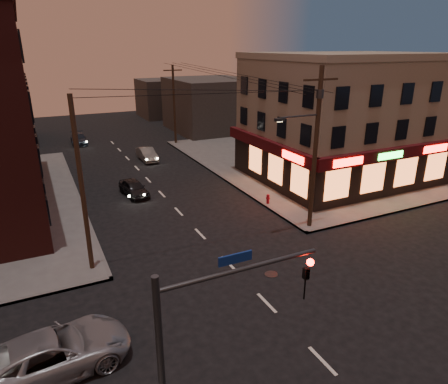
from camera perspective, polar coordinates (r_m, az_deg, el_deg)
ground at (r=19.23m, az=6.12°, el=-15.49°), size 120.00×120.00×0.00m
sidewalk_ne at (r=43.11m, az=13.33°, el=4.71°), size 24.00×28.00×0.15m
pizza_building at (r=36.57m, az=16.91°, el=10.15°), size 15.85×12.85×10.50m
bg_building_ne_a at (r=56.39m, az=-2.04°, el=12.35°), size 10.00×12.00×7.00m
bg_building_ne_b at (r=68.77m, az=-8.46°, el=13.14°), size 8.00×8.00×6.00m
utility_pole_main at (r=24.88m, az=12.80°, el=7.10°), size 4.20×0.44×10.00m
utility_pole_far at (r=48.10m, az=-7.13°, el=12.23°), size 0.26×0.26×9.00m
utility_pole_west at (r=20.75m, az=-19.65°, el=0.62°), size 0.24×0.24×9.00m
traffic_signal at (r=10.70m, az=-3.43°, el=-20.86°), size 4.49×0.32×6.47m
suv_cross at (r=16.65m, az=-23.42°, el=-20.44°), size 5.90×3.29×1.56m
sedan_near at (r=32.22m, az=-12.76°, el=0.56°), size 1.96×3.87×1.26m
sedan_mid at (r=42.04m, az=-10.94°, el=5.32°), size 1.46×4.00×1.31m
sedan_far at (r=51.49m, az=-20.04°, el=7.14°), size 1.92×4.39×1.25m
fire_hydrant at (r=29.73m, az=6.30°, el=-0.90°), size 0.33×0.33×0.73m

